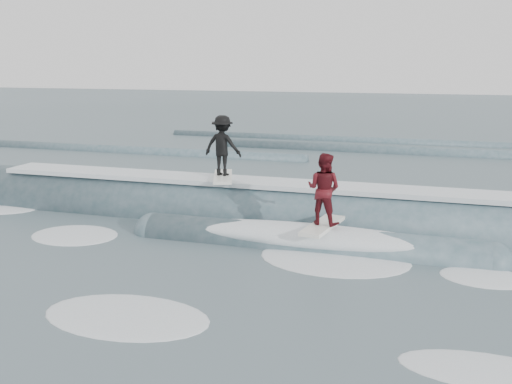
% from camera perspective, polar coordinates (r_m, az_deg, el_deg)
% --- Properties ---
extents(ground, '(160.00, 160.00, 0.00)m').
position_cam_1_polar(ground, '(14.75, -2.53, -5.99)').
color(ground, '#374E51').
rests_on(ground, ground).
extents(breaking_wave, '(23.65, 3.94, 2.32)m').
position_cam_1_polar(breaking_wave, '(17.29, 1.47, -3.00)').
color(breaking_wave, '#344F58').
rests_on(breaking_wave, ground).
extents(surfer_black, '(1.25, 2.07, 1.95)m').
position_cam_1_polar(surfer_black, '(17.62, -3.36, 4.45)').
color(surfer_black, white).
rests_on(surfer_black, ground).
extents(surfer_red, '(1.04, 2.06, 1.96)m').
position_cam_1_polar(surfer_red, '(14.71, 6.78, -0.00)').
color(surfer_red, white).
rests_on(surfer_red, ground).
extents(whitewater, '(17.11, 8.09, 0.10)m').
position_cam_1_polar(whitewater, '(13.72, -2.68, -7.46)').
color(whitewater, white).
rests_on(whitewater, ground).
extents(far_swells, '(38.41, 8.65, 0.80)m').
position_cam_1_polar(far_swells, '(31.92, 4.32, 4.23)').
color(far_swells, '#344F58').
rests_on(far_swells, ground).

